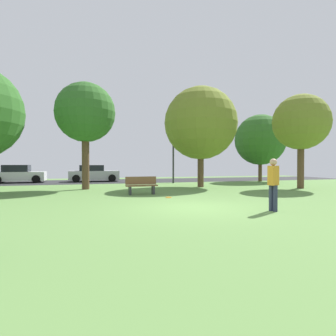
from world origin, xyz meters
name	(u,v)px	position (x,y,z in m)	size (l,w,h in m)	color
ground_plane	(195,208)	(0.00, 0.00, 0.00)	(44.00, 44.00, 0.00)	#5B8442
road_strip	(128,181)	(0.00, 16.00, 0.00)	(44.00, 6.40, 0.01)	#28282B
oak_tree_left	(260,140)	(11.22, 12.13, 3.70)	(4.48, 4.48, 5.95)	brown
oak_tree_right	(201,123)	(3.71, 8.06, 4.28)	(4.88, 4.88, 6.73)	brown
birch_tree_lone	(85,113)	(-3.72, 8.54, 4.67)	(3.62, 3.62, 6.52)	brown
oak_tree_center	(301,122)	(9.40, 5.29, 4.18)	(3.50, 3.50, 5.97)	brown
person_thrower	(273,182)	(2.17, -1.44, 0.96)	(0.37, 0.30, 1.73)	#2D334C
frisbee_disc	(169,197)	(-0.06, 3.04, 0.01)	(0.27, 0.27, 0.03)	orange
parked_car_white	(19,175)	(-9.05, 16.33, 0.67)	(4.00, 1.97, 1.47)	white
parked_car_silver	(94,174)	(-3.05, 16.19, 0.67)	(4.25, 2.02, 1.45)	#B7B7BC
park_bench	(141,185)	(-0.99, 4.76, 0.46)	(1.60, 0.45, 0.90)	brown
street_lamp_post	(173,155)	(3.09, 12.20, 2.25)	(0.14, 0.14, 4.50)	#2D2D33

